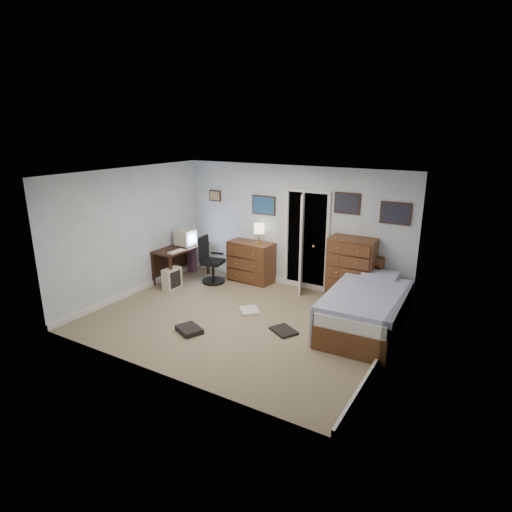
{
  "coord_description": "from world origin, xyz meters",
  "views": [
    {
      "loc": [
        3.73,
        -5.73,
        3.23
      ],
      "look_at": [
        0.16,
        0.3,
        1.1
      ],
      "focal_mm": 30.0,
      "sensor_mm": 36.0,
      "label": 1
    }
  ],
  "objects_px": {
    "computer_desk": "(178,254)",
    "bed": "(366,309)",
    "office_chair": "(211,265)",
    "low_dresser": "(251,262)",
    "tall_dresser": "(351,270)"
  },
  "relations": [
    {
      "from": "bed",
      "to": "office_chair",
      "type": "bearing_deg",
      "value": 170.1
    },
    {
      "from": "computer_desk",
      "to": "low_dresser",
      "type": "relative_size",
      "value": 1.32
    },
    {
      "from": "office_chair",
      "to": "bed",
      "type": "height_order",
      "value": "office_chair"
    },
    {
      "from": "tall_dresser",
      "to": "low_dresser",
      "type": "bearing_deg",
      "value": 177.27
    },
    {
      "from": "office_chair",
      "to": "low_dresser",
      "type": "bearing_deg",
      "value": 26.02
    },
    {
      "from": "low_dresser",
      "to": "computer_desk",
      "type": "bearing_deg",
      "value": -150.61
    },
    {
      "from": "office_chair",
      "to": "low_dresser",
      "type": "height_order",
      "value": "office_chair"
    },
    {
      "from": "computer_desk",
      "to": "tall_dresser",
      "type": "relative_size",
      "value": 1.03
    },
    {
      "from": "computer_desk",
      "to": "bed",
      "type": "bearing_deg",
      "value": -1.98
    },
    {
      "from": "computer_desk",
      "to": "bed",
      "type": "xyz_separation_m",
      "value": [
        4.27,
        -0.29,
        -0.22
      ]
    },
    {
      "from": "tall_dresser",
      "to": "computer_desk",
      "type": "bearing_deg",
      "value": -171.79
    },
    {
      "from": "low_dresser",
      "to": "tall_dresser",
      "type": "bearing_deg",
      "value": 3.19
    },
    {
      "from": "tall_dresser",
      "to": "bed",
      "type": "distance_m",
      "value": 1.16
    },
    {
      "from": "computer_desk",
      "to": "low_dresser",
      "type": "bearing_deg",
      "value": 27.46
    },
    {
      "from": "computer_desk",
      "to": "low_dresser",
      "type": "distance_m",
      "value": 1.61
    }
  ]
}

